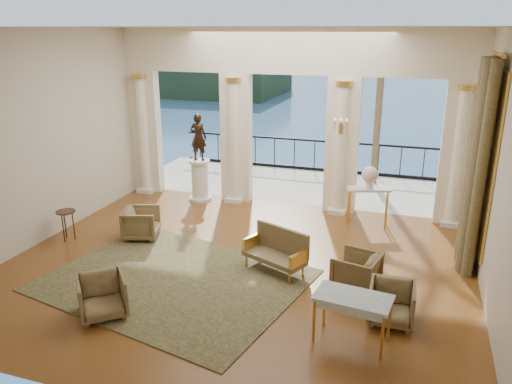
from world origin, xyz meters
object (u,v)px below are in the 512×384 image
(armchair_a, at_px, (102,294))
(armchair_b, at_px, (392,301))
(settee, at_px, (277,250))
(statue, at_px, (198,137))
(pedestal, at_px, (200,181))
(game_table, at_px, (353,301))
(side_table, at_px, (66,215))
(console_table, at_px, (369,194))
(armchair_d, at_px, (141,222))
(armchair_c, at_px, (356,270))

(armchair_a, xyz_separation_m, armchair_b, (4.48, 1.28, -0.02))
(settee, distance_m, statue, 4.78)
(settee, height_order, pedestal, pedestal)
(game_table, distance_m, side_table, 6.76)
(settee, xyz_separation_m, pedestal, (-3.14, 3.35, 0.13))
(armchair_a, relative_size, armchair_b, 1.04)
(armchair_a, relative_size, console_table, 0.72)
(game_table, xyz_separation_m, pedestal, (-4.84, 5.26, -0.14))
(armchair_b, bearing_deg, statue, 138.65)
(armchair_d, bearing_deg, settee, -117.43)
(armchair_c, height_order, pedestal, pedestal)
(settee, relative_size, game_table, 1.16)
(statue, bearing_deg, pedestal, 90.47)
(console_table, bearing_deg, game_table, -104.03)
(armchair_d, height_order, pedestal, pedestal)
(settee, bearing_deg, armchair_d, -165.78)
(armchair_c, height_order, side_table, armchair_c)
(statue, bearing_deg, armchair_d, 87.06)
(console_table, bearing_deg, statue, 156.73)
(armchair_d, xyz_separation_m, settee, (3.31, -0.54, 0.03))
(armchair_c, bearing_deg, side_table, -79.86)
(armchair_b, relative_size, console_table, 0.69)
(armchair_a, distance_m, game_table, 4.00)
(armchair_b, xyz_separation_m, side_table, (-7.03, 1.11, 0.22))
(console_table, relative_size, side_table, 1.55)
(settee, distance_m, console_table, 3.24)
(armchair_a, height_order, side_table, armchair_a)
(console_table, bearing_deg, side_table, -172.03)
(pedestal, distance_m, console_table, 4.57)
(pedestal, distance_m, side_table, 3.80)
(armchair_b, relative_size, settee, 0.53)
(armchair_c, height_order, statue, statue)
(armchair_b, distance_m, armchair_c, 1.09)
(side_table, bearing_deg, settee, 0.86)
(game_table, bearing_deg, armchair_b, 61.47)
(armchair_a, distance_m, armchair_d, 3.18)
(game_table, xyz_separation_m, statue, (-4.84, 5.26, 1.06))
(armchair_a, bearing_deg, console_table, 14.71)
(statue, distance_m, console_table, 4.67)
(settee, bearing_deg, pedestal, 156.77)
(armchair_c, distance_m, pedestal, 5.96)
(armchair_d, xyz_separation_m, statue, (0.17, 2.80, 1.37))
(armchair_c, xyz_separation_m, statue, (-4.70, 3.67, 1.36))
(side_table, bearing_deg, armchair_c, -2.25)
(settee, height_order, statue, statue)
(armchair_c, bearing_deg, settee, -89.29)
(armchair_c, xyz_separation_m, settee, (-1.56, 0.32, 0.03))
(settee, xyz_separation_m, side_table, (-4.80, -0.07, 0.17))
(side_table, bearing_deg, statue, 64.11)
(armchair_c, distance_m, side_table, 6.37)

